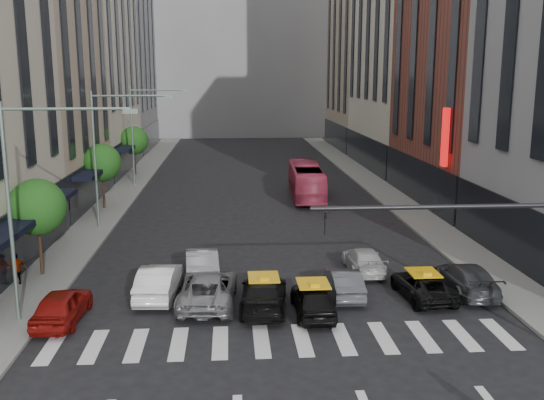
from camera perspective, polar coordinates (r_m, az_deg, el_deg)
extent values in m
plane|color=black|center=(22.88, 1.80, -14.64)|extent=(160.00, 160.00, 0.00)
cube|color=slate|center=(52.24, -14.31, 0.16)|extent=(3.00, 96.00, 0.15)
cube|color=slate|center=(53.18, 10.87, 0.51)|extent=(3.00, 96.00, 0.15)
cube|color=tan|center=(50.67, -21.69, 12.94)|extent=(8.00, 16.00, 24.00)
cube|color=gray|center=(86.83, -14.39, 14.48)|extent=(8.00, 18.00, 30.00)
cube|color=brown|center=(51.21, 18.48, 14.26)|extent=(8.00, 18.00, 26.00)
cube|color=tan|center=(87.62, 8.81, 14.01)|extent=(8.00, 18.00, 28.00)
cube|color=gray|center=(105.73, -3.02, 15.86)|extent=(30.00, 10.00, 36.00)
cylinder|color=black|center=(32.99, -20.99, -3.92)|extent=(0.18, 0.18, 3.15)
sphere|color=#194513|center=(32.55, -21.23, -0.63)|extent=(2.88, 2.88, 2.88)
cylinder|color=black|center=(48.14, -15.58, 1.14)|extent=(0.18, 0.18, 3.15)
sphere|color=#194513|center=(47.84, -15.70, 3.41)|extent=(2.88, 2.88, 2.88)
cylinder|color=black|center=(63.70, -12.78, 3.75)|extent=(0.18, 0.18, 3.15)
sphere|color=#194513|center=(63.48, -12.86, 5.48)|extent=(2.88, 2.88, 2.88)
cylinder|color=gray|center=(26.53, -23.46, -1.26)|extent=(0.16, 0.16, 9.00)
cylinder|color=gray|center=(25.25, -18.83, 8.12)|extent=(5.00, 0.12, 0.12)
cube|color=gray|center=(24.75, -13.15, 8.14)|extent=(0.60, 0.25, 0.18)
cylinder|color=gray|center=(41.73, -16.32, 3.61)|extent=(0.16, 0.16, 9.00)
cylinder|color=gray|center=(40.92, -13.19, 9.53)|extent=(5.00, 0.12, 0.12)
cube|color=gray|center=(40.61, -9.65, 9.52)|extent=(0.60, 0.25, 0.18)
cylinder|color=gray|center=(57.36, -13.00, 5.84)|extent=(0.16, 0.16, 9.00)
cylinder|color=gray|center=(56.78, -10.67, 10.13)|extent=(5.00, 0.12, 0.12)
cube|color=gray|center=(56.56, -8.11, 10.11)|extent=(0.60, 0.25, 0.18)
cylinder|color=black|center=(21.30, 17.07, -0.60)|extent=(10.00, 0.16, 0.16)
imported|color=black|center=(20.24, 5.00, -2.20)|extent=(0.13, 0.16, 0.80)
cube|color=red|center=(43.21, 15.98, 5.69)|extent=(0.30, 0.70, 4.00)
imported|color=maroon|center=(27.09, -19.15, -9.36)|extent=(1.90, 4.29, 1.44)
imported|color=white|center=(28.84, -10.57, -7.51)|extent=(1.94, 4.77, 1.54)
imported|color=gray|center=(27.66, -6.05, -8.28)|extent=(2.75, 5.43, 1.47)
imported|color=black|center=(27.01, -0.79, -8.76)|extent=(2.43, 5.09, 1.43)
imported|color=black|center=(26.42, 3.88, -9.31)|extent=(1.69, 4.10, 1.39)
imported|color=#47494F|center=(28.72, 6.79, -7.72)|extent=(1.42, 3.96, 1.30)
imported|color=black|center=(29.12, 13.99, -7.81)|extent=(2.33, 4.50, 1.21)
imported|color=#383B3F|center=(30.36, 17.84, -7.03)|extent=(2.07, 4.90, 1.41)
imported|color=#96969B|center=(31.36, -6.61, -5.84)|extent=(1.92, 4.69, 1.51)
imported|color=silver|center=(32.31, 8.63, -5.60)|extent=(1.81, 4.36, 1.26)
imported|color=#C03857|center=(51.02, 3.23, 1.80)|extent=(2.88, 10.48, 2.89)
imported|color=gray|center=(32.07, -22.89, -6.01)|extent=(0.98, 0.67, 1.54)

